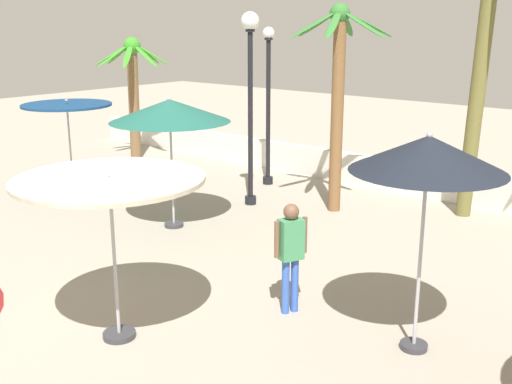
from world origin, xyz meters
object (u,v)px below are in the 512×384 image
Objects in this scene: patio_umbrella_0 at (110,188)px; palm_tree_0 at (484,49)px; patio_umbrella_2 at (67,109)px; lamp_post_0 at (250,79)px; palm_tree_1 at (133,82)px; lamp_post_1 at (268,100)px; patio_umbrella_3 at (170,111)px; patio_umbrella_1 at (428,155)px; guest_0 at (291,247)px; palm_tree_3 at (338,84)px.

patio_umbrella_0 is 0.42× the size of palm_tree_0.
lamp_post_0 reaches higher than patio_umbrella_2.
patio_umbrella_2 is 0.63× the size of palm_tree_1.
lamp_post_0 is 1.08× the size of lamp_post_1.
lamp_post_0 is at bearing 86.23° from patio_umbrella_3.
patio_umbrella_1 is at bearing -31.71° from lamp_post_0.
lamp_post_1 is (-0.76, 4.24, -0.22)m from patio_umbrella_3.
patio_umbrella_3 is (-3.10, 3.91, 0.33)m from patio_umbrella_0.
lamp_post_0 is 6.29m from guest_0.
patio_umbrella_2 is 4.98m from lamp_post_0.
patio_umbrella_3 is at bearing 167.10° from patio_umbrella_1.
palm_tree_1 is (-12.62, 5.49, -0.24)m from patio_umbrella_1.
patio_umbrella_0 is 7.35m from palm_tree_3.
patio_umbrella_1 reaches higher than patio_umbrella_3.
palm_tree_1 is at bearing 139.42° from patio_umbrella_0.
patio_umbrella_1 is 0.78× the size of palm_tree_1.
patio_umbrella_0 is at bearing -65.08° from lamp_post_0.
lamp_post_0 is (-2.94, 6.34, 0.83)m from patio_umbrella_0.
patio_umbrella_0 is at bearing -81.55° from palm_tree_3.
palm_tree_3 reaches higher than lamp_post_0.
palm_tree_0 is 1.33× the size of lamp_post_0.
lamp_post_1 is at bearing 48.25° from patio_umbrella_2.
patio_umbrella_3 is 0.47× the size of palm_tree_0.
palm_tree_3 reaches higher than lamp_post_1.
patio_umbrella_2 is at bearing -154.49° from palm_tree_3.
palm_tree_0 is at bearing 29.12° from lamp_post_0.
guest_0 is (10.63, -5.69, -1.43)m from palm_tree_1.
palm_tree_3 is 2.07m from lamp_post_0.
patio_umbrella_2 is 0.40× the size of palm_tree_0.
guest_0 is at bearing -48.49° from lamp_post_1.
lamp_post_0 is 2.62× the size of guest_0.
palm_tree_0 reaches higher than patio_umbrella_1.
lamp_post_1 is at bearing 116.88° from lamp_post_0.
patio_umbrella_0 is 0.66× the size of palm_tree_1.
lamp_post_1 is (-5.44, -0.70, -1.47)m from palm_tree_0.
palm_tree_3 is (2.03, 3.31, 0.45)m from patio_umbrella_3.
palm_tree_3 is (8.17, -0.69, 0.50)m from palm_tree_1.
palm_tree_0 reaches higher than patio_umbrella_2.
lamp_post_0 is at bearing -150.88° from palm_tree_0.
guest_0 is (-0.20, -6.63, -2.73)m from palm_tree_0.
palm_tree_1 is 12.14m from guest_0.
patio_umbrella_2 is at bearing 175.91° from patio_umbrella_3.
guest_0 is (2.46, -5.00, -1.93)m from palm_tree_3.
guest_0 is at bearing -63.84° from palm_tree_3.
lamp_post_0 is (-6.32, 3.91, 0.32)m from patio_umbrella_1.
patio_umbrella_2 is 0.51× the size of palm_tree_3.
lamp_post_0 is at bearing 148.29° from patio_umbrella_1.
palm_tree_0 reaches higher than palm_tree_3.
palm_tree_3 reaches higher than patio_umbrella_1.
patio_umbrella_2 is at bearing 170.54° from patio_umbrella_1.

